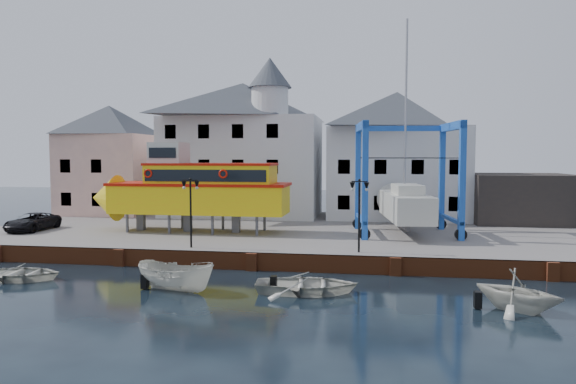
# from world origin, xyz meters

# --- Properties ---
(ground) EXTENTS (140.00, 140.00, 0.00)m
(ground) POSITION_xyz_m (0.00, 0.00, 0.00)
(ground) COLOR black
(ground) RESTS_ON ground
(hardstanding) EXTENTS (44.00, 22.00, 1.00)m
(hardstanding) POSITION_xyz_m (0.00, 11.00, 0.50)
(hardstanding) COLOR slate
(hardstanding) RESTS_ON ground
(quay_wall) EXTENTS (44.00, 0.47, 1.00)m
(quay_wall) POSITION_xyz_m (-0.00, 0.10, 0.50)
(quay_wall) COLOR brown
(quay_wall) RESTS_ON ground
(building_pink) EXTENTS (8.00, 7.00, 10.30)m
(building_pink) POSITION_xyz_m (-18.00, 18.00, 6.15)
(building_pink) COLOR #D09E93
(building_pink) RESTS_ON hardstanding
(building_white_main) EXTENTS (14.00, 8.30, 14.00)m
(building_white_main) POSITION_xyz_m (-4.87, 18.39, 7.34)
(building_white_main) COLOR silver
(building_white_main) RESTS_ON hardstanding
(building_white_right) EXTENTS (12.00, 8.00, 11.20)m
(building_white_right) POSITION_xyz_m (9.00, 19.00, 6.60)
(building_white_right) COLOR silver
(building_white_right) RESTS_ON hardstanding
(shed_dark) EXTENTS (8.00, 7.00, 4.00)m
(shed_dark) POSITION_xyz_m (19.00, 17.00, 3.00)
(shed_dark) COLOR #262321
(shed_dark) RESTS_ON hardstanding
(lamp_post_left) EXTENTS (1.12, 0.32, 4.20)m
(lamp_post_left) POSITION_xyz_m (-4.00, 1.20, 4.17)
(lamp_post_left) COLOR black
(lamp_post_left) RESTS_ON hardstanding
(lamp_post_right) EXTENTS (1.12, 0.32, 4.20)m
(lamp_post_right) POSITION_xyz_m (6.00, 1.20, 4.17)
(lamp_post_right) COLOR black
(lamp_post_right) RESTS_ON hardstanding
(tour_boat) EXTENTS (14.92, 3.73, 6.48)m
(tour_boat) POSITION_xyz_m (-6.46, 7.56, 4.06)
(tour_boat) COLOR #59595E
(tour_boat) RESTS_ON hardstanding
(travel_lift) EXTENTS (7.56, 10.16, 15.03)m
(travel_lift) POSITION_xyz_m (9.02, 9.47, 3.50)
(travel_lift) COLOR #1D42A0
(travel_lift) RESTS_ON hardstanding
(van) EXTENTS (2.15, 4.63, 1.28)m
(van) POSITION_xyz_m (-18.01, 6.21, 1.64)
(van) COLOR black
(van) RESTS_ON hardstanding
(motorboat_a) EXTENTS (4.52, 2.62, 1.64)m
(motorboat_a) POSITION_xyz_m (-2.64, -4.82, 0.00)
(motorboat_a) COLOR beige
(motorboat_a) RESTS_ON ground
(motorboat_b) EXTENTS (5.15, 3.90, 1.01)m
(motorboat_b) POSITION_xyz_m (3.65, -4.25, 0.00)
(motorboat_b) COLOR beige
(motorboat_b) RESTS_ON ground
(motorboat_c) EXTENTS (4.67, 4.56, 1.87)m
(motorboat_c) POSITION_xyz_m (12.73, -5.72, 0.00)
(motorboat_c) COLOR beige
(motorboat_c) RESTS_ON ground
(motorboat_d) EXTENTS (4.70, 3.59, 0.91)m
(motorboat_d) POSITION_xyz_m (-11.60, -4.05, 0.00)
(motorboat_d) COLOR beige
(motorboat_d) RESTS_ON ground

